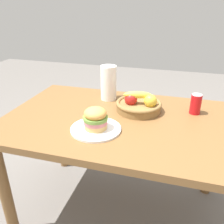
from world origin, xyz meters
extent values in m
plane|color=slate|center=(0.00, 0.00, 0.00)|extent=(8.00, 8.00, 0.00)
cube|color=brown|center=(0.00, 0.00, 0.73)|extent=(1.40, 0.90, 0.04)
cylinder|color=brown|center=(-0.62, -0.37, 0.35)|extent=(0.07, 0.07, 0.71)
cylinder|color=brown|center=(-0.62, 0.37, 0.35)|extent=(0.07, 0.07, 0.71)
cylinder|color=brown|center=(0.62, 0.37, 0.35)|extent=(0.07, 0.07, 0.71)
cylinder|color=white|center=(-0.09, -0.18, 0.76)|extent=(0.28, 0.28, 0.01)
cylinder|color=#DBAD60|center=(-0.09, -0.18, 0.78)|extent=(0.12, 0.12, 0.03)
cylinder|color=#C67075|center=(-0.09, -0.18, 0.80)|extent=(0.13, 0.13, 0.02)
cylinder|color=olive|center=(-0.09, -0.18, 0.82)|extent=(0.13, 0.13, 0.02)
ellipsoid|color=#DF9F4D|center=(-0.09, -0.18, 0.85)|extent=(0.12, 0.12, 0.07)
cylinder|color=red|center=(0.43, 0.19, 0.81)|extent=(0.07, 0.07, 0.12)
cylinder|color=silver|center=(0.43, 0.19, 0.87)|extent=(0.06, 0.06, 0.00)
cylinder|color=olive|center=(0.08, 0.14, 0.78)|extent=(0.28, 0.28, 0.05)
torus|color=olive|center=(0.08, 0.14, 0.80)|extent=(0.29, 0.29, 0.02)
sphere|color=gold|center=(0.16, 0.13, 0.83)|extent=(0.08, 0.08, 0.08)
sphere|color=red|center=(0.04, 0.12, 0.83)|extent=(0.08, 0.08, 0.08)
ellipsoid|color=yellow|center=(0.07, 0.13, 0.86)|extent=(0.18, 0.09, 0.05)
cylinder|color=white|center=(-0.16, 0.28, 0.87)|extent=(0.11, 0.11, 0.24)
camera|label=1|loc=(0.30, -1.24, 1.39)|focal=38.10mm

